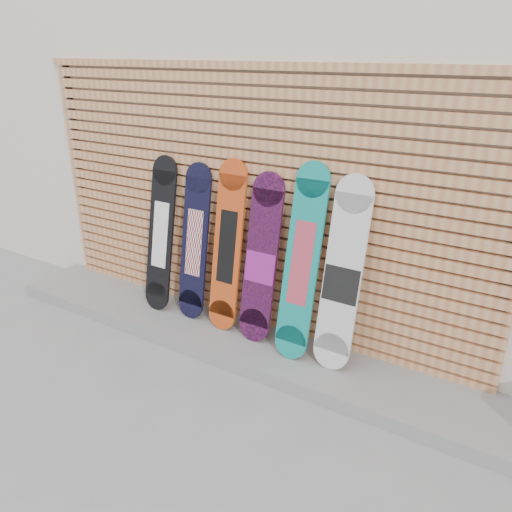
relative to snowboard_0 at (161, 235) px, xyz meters
The scene contains 10 objects.
ground 1.48m from the snowboard_0, 39.81° to the right, with size 80.00×80.00×0.00m, color gray.
building 3.23m from the snowboard_0, 61.87° to the left, with size 12.00×5.00×3.60m, color beige.
concrete_step 1.11m from the snowboard_0, ahead, with size 4.60×0.70×0.12m, color gray.
slat_wall 0.91m from the snowboard_0, 12.72° to the left, with size 4.26×0.08×2.29m.
snowboard_0 is the anchor object (origin of this frame).
snowboard_1 0.37m from the snowboard_0, ahead, with size 0.26×0.27×1.38m.
snowboard_2 0.72m from the snowboard_0, ahead, with size 0.26×0.28×1.45m.
snowboard_3 1.06m from the snowboard_0, ahead, with size 0.28×0.30×1.39m.
snowboard_4 1.44m from the snowboard_0, ahead, with size 0.27×0.37×1.51m.
snowboard_5 1.76m from the snowboard_0, ahead, with size 0.29×0.33×1.46m.
Camera 1 is at (1.99, -2.38, 2.39)m, focal length 35.00 mm.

